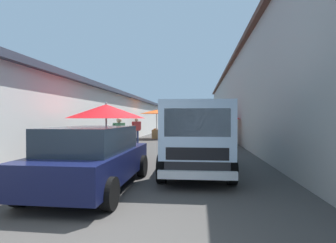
{
  "coord_description": "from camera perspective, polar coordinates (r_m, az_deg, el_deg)",
  "views": [
    {
      "loc": [
        -3.14,
        -1.37,
        1.64
      ],
      "look_at": [
        12.2,
        0.53,
        1.47
      ],
      "focal_mm": 26.93,
      "sensor_mm": 36.0,
      "label": 1
    }
  ],
  "objects": [
    {
      "name": "fruit_stall_far_left",
      "position": [
        20.58,
        -2.62,
        1.58
      ],
      "size": [
        2.68,
        2.68,
        2.45
      ],
      "color": "#9E9EA3",
      "rests_on": "ground"
    },
    {
      "name": "delivery_truck",
      "position": [
        7.08,
        6.31,
        -4.23
      ],
      "size": [
        4.97,
        2.09,
        2.08
      ],
      "color": "black",
      "rests_on": "ground"
    },
    {
      "name": "hatchback_car",
      "position": [
        6.19,
        -16.54,
        -7.77
      ],
      "size": [
        3.92,
        1.94,
        1.45
      ],
      "color": "#0F1438",
      "rests_on": "ground"
    },
    {
      "name": "building_left_whitewash",
      "position": [
        20.81,
        -17.74,
        0.9
      ],
      "size": [
        49.8,
        7.5,
        3.47
      ],
      "color": "silver",
      "rests_on": "ground"
    },
    {
      "name": "vendor_in_shade",
      "position": [
        11.27,
        -11.02,
        -2.72
      ],
      "size": [
        0.57,
        0.44,
        1.69
      ],
      "color": "#665B4C",
      "rests_on": "ground"
    },
    {
      "name": "ground",
      "position": [
        16.77,
        2.36,
        -4.96
      ],
      "size": [
        90.0,
        90.0,
        0.0
      ],
      "primitive_type": "plane",
      "color": "#3D3A38"
    },
    {
      "name": "parked_scooter",
      "position": [
        13.37,
        -12.7,
        -4.49
      ],
      "size": [
        1.69,
        0.32,
        1.14
      ],
      "color": "black",
      "rests_on": "ground"
    },
    {
      "name": "fruit_stall_near_left",
      "position": [
        9.12,
        -13.78,
        1.22
      ],
      "size": [
        2.76,
        2.76,
        2.22
      ],
      "color": "#9E9EA3",
      "rests_on": "ground"
    },
    {
      "name": "building_right_concrete",
      "position": [
        19.86,
        24.7,
        4.57
      ],
      "size": [
        49.8,
        7.5,
        6.02
      ],
      "color": "gray",
      "rests_on": "ground"
    },
    {
      "name": "vendor_by_crates",
      "position": [
        17.13,
        -7.15,
        -1.59
      ],
      "size": [
        0.45,
        0.55,
        1.68
      ],
      "color": "navy",
      "rests_on": "ground"
    },
    {
      "name": "fruit_stall_far_right",
      "position": [
        16.2,
        12.02,
        0.32
      ],
      "size": [
        2.44,
        2.44,
        2.1
      ],
      "color": "#9E9EA3",
      "rests_on": "ground"
    },
    {
      "name": "plastic_stool",
      "position": [
        11.51,
        -7.17,
        -5.92
      ],
      "size": [
        0.3,
        0.3,
        0.43
      ],
      "color": "red",
      "rests_on": "ground"
    },
    {
      "name": "fruit_stall_mid_lane",
      "position": [
        21.16,
        11.09,
        0.75
      ],
      "size": [
        2.78,
        2.78,
        2.13
      ],
      "color": "#9E9EA3",
      "rests_on": "ground"
    }
  ]
}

